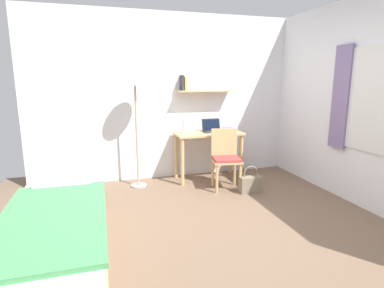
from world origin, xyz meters
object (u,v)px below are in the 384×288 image
(laptop, at_px, (212,128))
(handbag, at_px, (250,184))
(desk_chair, at_px, (226,156))
(bed, at_px, (57,236))
(standing_lamp, at_px, (135,84))
(book_stack, at_px, (229,130))
(desk, at_px, (208,142))
(water_bottle, at_px, (184,126))

(laptop, xyz_separation_m, handbag, (0.29, -0.83, -0.68))
(desk_chair, bearing_deg, bed, -148.01)
(desk_chair, distance_m, laptop, 0.63)
(standing_lamp, distance_m, book_stack, 1.64)
(desk, relative_size, standing_lamp, 0.61)
(bed, relative_size, laptop, 6.49)
(water_bottle, relative_size, book_stack, 0.81)
(bed, bearing_deg, desk, 41.61)
(standing_lamp, bearing_deg, water_bottle, 10.03)
(book_stack, bearing_deg, desk, 171.42)
(bed, height_order, laptop, laptop)
(bed, height_order, desk_chair, desk_chair)
(desk, relative_size, desk_chair, 1.22)
(handbag, bearing_deg, standing_lamp, 154.69)
(laptop, distance_m, water_bottle, 0.46)
(laptop, xyz_separation_m, water_bottle, (-0.45, 0.01, 0.05))
(standing_lamp, xyz_separation_m, book_stack, (1.47, 0.01, -0.73))
(desk_chair, height_order, standing_lamp, standing_lamp)
(desk_chair, xyz_separation_m, book_stack, (0.23, 0.43, 0.31))
(bed, xyz_separation_m, laptop, (2.14, 1.89, 0.57))
(desk_chair, relative_size, handbag, 2.23)
(bed, bearing_deg, handbag, 23.52)
(desk, xyz_separation_m, book_stack, (0.33, -0.05, 0.18))
(book_stack, bearing_deg, water_bottle, 170.17)
(desk, bearing_deg, desk_chair, -78.03)
(handbag, bearing_deg, desk, 115.52)
(desk, xyz_separation_m, desk_chair, (0.10, -0.48, -0.13))
(desk_chair, relative_size, book_stack, 3.43)
(water_bottle, xyz_separation_m, handbag, (0.74, -0.84, -0.74))
(desk, bearing_deg, handbag, -64.48)
(bed, height_order, standing_lamp, standing_lamp)
(bed, relative_size, standing_lamp, 1.16)
(water_bottle, height_order, handbag, water_bottle)
(book_stack, bearing_deg, desk_chair, -118.35)
(desk, relative_size, book_stack, 4.17)
(bed, distance_m, book_stack, 3.03)
(handbag, bearing_deg, desk_chair, 132.35)
(bed, distance_m, laptop, 2.91)
(water_bottle, bearing_deg, desk_chair, -49.20)
(desk_chair, distance_m, water_bottle, 0.82)
(standing_lamp, bearing_deg, laptop, 5.83)
(desk, distance_m, desk_chair, 0.51)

